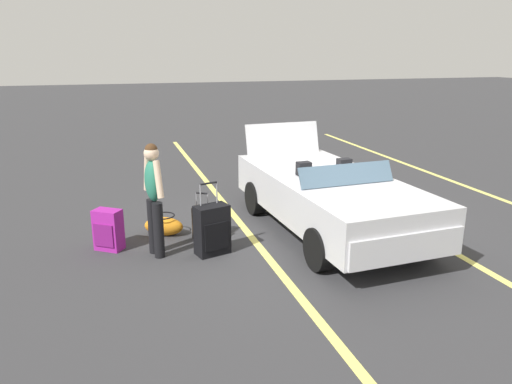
% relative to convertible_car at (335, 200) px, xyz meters
% --- Properties ---
extents(ground_plane, '(80.00, 80.00, 0.00)m').
position_rel_convertible_car_xyz_m(ground_plane, '(-0.20, -0.01, -0.59)').
color(ground_plane, '#333335').
extents(lot_line_near, '(18.00, 0.12, 0.01)m').
position_rel_convertible_car_xyz_m(lot_line_near, '(-0.20, -1.29, -0.59)').
color(lot_line_near, '#EAE066').
rests_on(lot_line_near, ground_plane).
extents(lot_line_mid, '(18.00, 0.12, 0.01)m').
position_rel_convertible_car_xyz_m(lot_line_mid, '(-0.20, 1.41, -0.59)').
color(lot_line_mid, '#EAE066').
rests_on(lot_line_mid, ground_plane).
extents(convertible_car, '(4.22, 2.00, 1.53)m').
position_rel_convertible_car_xyz_m(convertible_car, '(0.00, 0.00, 0.00)').
color(convertible_car, silver).
rests_on(convertible_car, ground_plane).
extents(suitcase_large_black, '(0.41, 0.54, 1.07)m').
position_rel_convertible_car_xyz_m(suitcase_large_black, '(0.15, -2.02, -0.22)').
color(suitcase_large_black, black).
rests_on(suitcase_large_black, ground_plane).
extents(suitcase_medium_bright, '(0.43, 0.47, 0.62)m').
position_rel_convertible_car_xyz_m(suitcase_medium_bright, '(-0.46, -3.47, -0.28)').
color(suitcase_medium_bright, '#991E8C').
rests_on(suitcase_medium_bright, ground_plane).
extents(suitcase_small_carryon, '(0.35, 0.39, 0.76)m').
position_rel_convertible_car_xyz_m(suitcase_small_carryon, '(-0.55, -2.01, -0.34)').
color(suitcase_small_carryon, '#2D2319').
rests_on(suitcase_small_carryon, ground_plane).
extents(duffel_bag, '(0.55, 0.71, 0.34)m').
position_rel_convertible_car_xyz_m(duffel_bag, '(-0.82, -2.62, -0.43)').
color(duffel_bag, orange).
rests_on(duffel_bag, ground_plane).
extents(traveler_person, '(0.60, 0.30, 1.65)m').
position_rel_convertible_car_xyz_m(traveler_person, '(-0.05, -2.81, 0.34)').
color(traveler_person, black).
rests_on(traveler_person, ground_plane).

